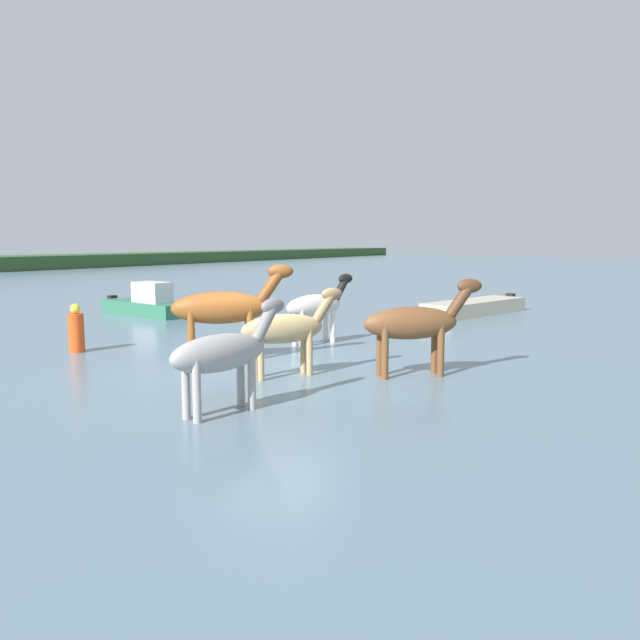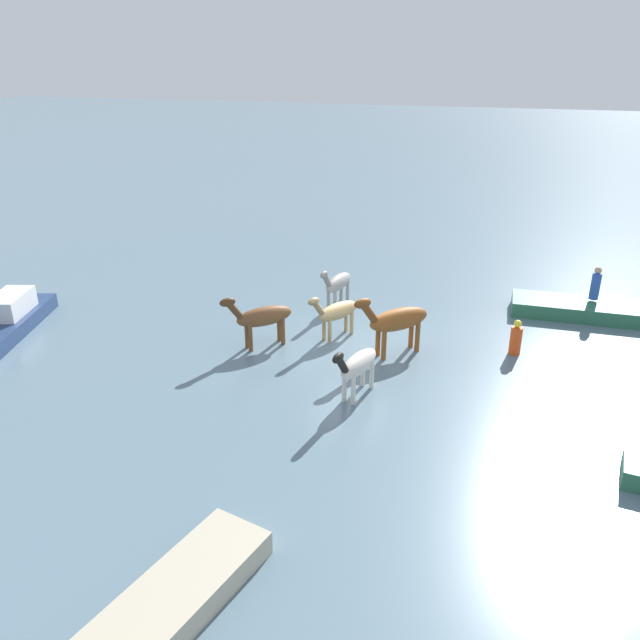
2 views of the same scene
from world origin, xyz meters
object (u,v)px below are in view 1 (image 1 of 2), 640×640
Objects in this scene: horse_chestnut_trailing at (286,329)px; buoy_channel_marker at (76,330)px; horse_pinto_flank at (316,306)px; horse_dun_straggler at (225,308)px; boat_skiff_near at (475,309)px; boat_tender_starboard at (146,306)px; horse_mid_herd at (415,323)px; horse_lead at (223,353)px.

horse_chestnut_trailing is 5.71m from buoy_channel_marker.
horse_dun_straggler is at bearing -174.66° from horse_pinto_flank.
boat_tender_starboard reaches higher than boat_skiff_near.
horse_mid_herd is at bearing -35.06° from horse_dun_straggler.
boat_tender_starboard is (8.00, 10.72, -0.63)m from horse_lead.
horse_mid_herd is at bearing -76.04° from buoy_channel_marker.
horse_chestnut_trailing is 1.78× the size of buoy_channel_marker.
horse_dun_straggler is at bearing 52.54° from horse_lead.
boat_skiff_near is (8.36, -1.20, -0.78)m from horse_pinto_flank.
boat_tender_starboard is at bearing 91.95° from horse_pinto_flank.
horse_dun_straggler is 3.81m from buoy_channel_marker.
horse_chestnut_trailing reaches higher than boat_tender_starboard.
horse_dun_straggler is 0.44× the size of boat_skiff_near.
boat_tender_starboard is 3.60× the size of buoy_channel_marker.
horse_lead reaches higher than horse_chestnut_trailing.
buoy_channel_marker is (-1.92, 7.72, -0.52)m from horse_mid_herd.
horse_mid_herd reaches higher than horse_chestnut_trailing.
horse_mid_herd is at bearing 26.59° from boat_skiff_near.
horse_mid_herd is (1.37, -2.05, 0.10)m from horse_chestnut_trailing.
horse_mid_herd is (3.99, -1.31, 0.10)m from horse_lead.
boat_skiff_near is 4.35× the size of buoy_channel_marker.
boat_tender_starboard is at bearing -42.52° from boat_skiff_near.
horse_lead is (-2.62, -0.74, 0.01)m from horse_chestnut_trailing.
boat_tender_starboard is at bearing 116.05° from horse_mid_herd.
boat_skiff_near is 13.48m from buoy_channel_marker.
horse_chestnut_trailing is 0.93× the size of horse_lead.
horse_mid_herd reaches higher than horse_lead.
boat_tender_starboard is (1.87, 8.36, -0.65)m from horse_pinto_flank.
boat_tender_starboard is at bearing 91.44° from horse_chestnut_trailing.
horse_dun_straggler is 1.93× the size of buoy_channel_marker.
boat_skiff_near is (11.87, 0.42, -0.75)m from horse_chestnut_trailing.
horse_chestnut_trailing reaches higher than buoy_channel_marker.
horse_dun_straggler reaches higher than buoy_channel_marker.
horse_mid_herd is at bearing -6.98° from horse_lead.
horse_chestnut_trailing is 11.36m from boat_tender_starboard.
horse_pinto_flank is 4.25m from horse_mid_herd.
horse_lead is 1.11× the size of horse_mid_herd.
horse_mid_herd is 10.82m from boat_skiff_near.
boat_skiff_near is at bearing 15.83° from horse_lead.
horse_dun_straggler reaches higher than horse_mid_herd.
horse_chestnut_trailing is 0.49× the size of boat_tender_starboard.
horse_pinto_flank is 1.02× the size of horse_dun_straggler.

